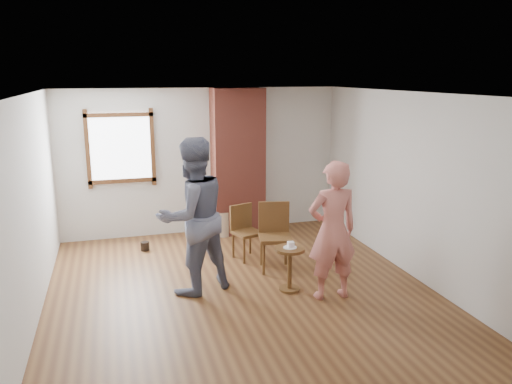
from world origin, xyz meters
The scene contains 12 objects.
ground centered at (0.00, 0.00, 0.00)m, with size 5.50×5.50×0.00m, color brown.
room_shell centered at (-0.06, 0.61, 1.81)m, with size 5.04×5.52×2.62m.
brick_chimney centered at (0.60, 2.50, 1.30)m, with size 0.90×0.50×2.60m, color #9E4638.
stoneware_crock centered at (0.27, 2.40, 0.22)m, with size 0.35×0.35×0.45m, color #CBAF93.
dark_pot centered at (-1.12, 1.96, 0.07)m, with size 0.14×0.14×0.14m, color black.
dining_chair_left centered at (0.38, 1.21, 0.47)m, with size 0.49×0.49×0.84m.
dining_chair_right centered at (0.69, 0.66, 0.55)m, with size 0.55×0.55×0.99m.
side_table centered at (0.63, -0.16, 0.40)m, with size 0.40×0.40×0.60m.
cake_plate centered at (0.63, -0.16, 0.60)m, with size 0.18×0.18×0.01m, color white.
cake_slice centered at (0.64, -0.16, 0.64)m, with size 0.08×0.07×0.06m, color white.
man centered at (-0.59, 0.19, 1.03)m, with size 1.00×0.78×2.06m, color black.
person_pink centered at (1.07, -0.51, 0.90)m, with size 0.66×0.43×1.81m, color #D07268.
Camera 1 is at (-1.54, -6.01, 2.84)m, focal length 35.00 mm.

